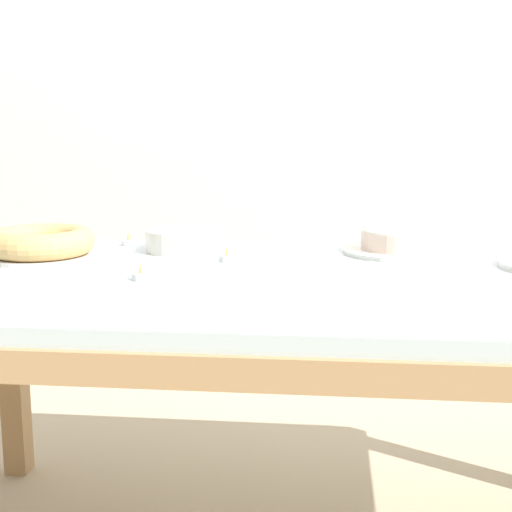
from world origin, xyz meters
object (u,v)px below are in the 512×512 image
object	(u,v)px
tealight_centre	(129,242)
plate_stack	(184,240)
tealight_near_cakes	(227,258)
cake_golden_bundt	(40,244)
tealight_right_edge	(141,276)
cake_chocolate_round	(398,243)

from	to	relation	value
tealight_centre	plate_stack	bearing A→B (deg)	-22.03
tealight_near_cakes	cake_golden_bundt	bearing A→B (deg)	-178.34
plate_stack	tealight_right_edge	distance (m)	0.38
tealight_right_edge	cake_golden_bundt	bearing A→B (deg)	145.15
tealight_centre	tealight_near_cakes	xyz separation A→B (m)	(0.32, -0.22, 0.00)
cake_golden_bundt	tealight_right_edge	bearing A→B (deg)	-34.85
cake_chocolate_round	tealight_centre	world-z (taller)	cake_chocolate_round
tealight_near_cakes	tealight_right_edge	world-z (taller)	same
plate_stack	cake_golden_bundt	bearing A→B (deg)	-155.27
cake_golden_bundt	tealight_near_cakes	size ratio (longest dim) A/B	6.92
tealight_centre	tealight_right_edge	bearing A→B (deg)	-70.99
cake_chocolate_round	plate_stack	distance (m)	0.58
plate_stack	tealight_near_cakes	world-z (taller)	plate_stack
plate_stack	tealight_centre	xyz separation A→B (m)	(-0.18, 0.07, -0.02)
tealight_near_cakes	tealight_right_edge	distance (m)	0.29
cake_chocolate_round	tealight_centre	bearing A→B (deg)	176.13
plate_stack	tealight_centre	size ratio (longest dim) A/B	5.25
cake_golden_bundt	tealight_near_cakes	bearing A→B (deg)	1.66
cake_chocolate_round	cake_golden_bundt	distance (m)	0.94
cake_chocolate_round	tealight_centre	distance (m)	0.76
tealight_near_cakes	cake_chocolate_round	bearing A→B (deg)	20.35
cake_golden_bundt	plate_stack	size ratio (longest dim) A/B	1.32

